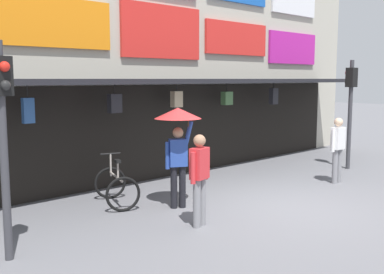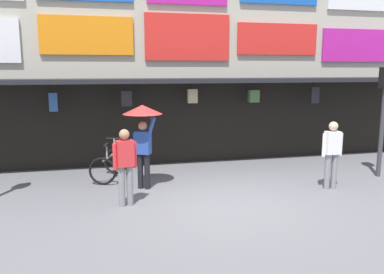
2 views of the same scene
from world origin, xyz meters
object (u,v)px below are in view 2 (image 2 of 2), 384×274
object	(u,v)px
pedestrian_with_umbrella	(143,123)
bicycle_parked	(109,165)
pedestrian_in_white	(332,151)
traffic_light_far	(384,99)
pedestrian_in_purple	(125,163)

from	to	relation	value
pedestrian_with_umbrella	bicycle_parked	bearing A→B (deg)	127.23
bicycle_parked	pedestrian_in_white	xyz separation A→B (m)	(5.29, -2.14, 0.55)
traffic_light_far	pedestrian_in_purple	world-z (taller)	traffic_light_far
traffic_light_far	bicycle_parked	distance (m)	7.59
pedestrian_in_white	pedestrian_with_umbrella	bearing A→B (deg)	166.54
bicycle_parked	pedestrian_with_umbrella	bearing A→B (deg)	-52.77
bicycle_parked	pedestrian_with_umbrella	world-z (taller)	pedestrian_with_umbrella
traffic_light_far	bicycle_parked	xyz separation A→B (m)	(-7.25, 1.40, -1.75)
bicycle_parked	pedestrian_in_purple	xyz separation A→B (m)	(0.30, -2.22, 0.55)
traffic_light_far	pedestrian_with_umbrella	world-z (taller)	traffic_light_far
bicycle_parked	pedestrian_in_purple	distance (m)	2.31
pedestrian_in_white	pedestrian_in_purple	bearing A→B (deg)	-179.02
pedestrian_in_purple	pedestrian_with_umbrella	distance (m)	1.44
pedestrian_in_purple	pedestrian_in_white	size ratio (longest dim) A/B	1.00
traffic_light_far	pedestrian_in_purple	distance (m)	7.10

